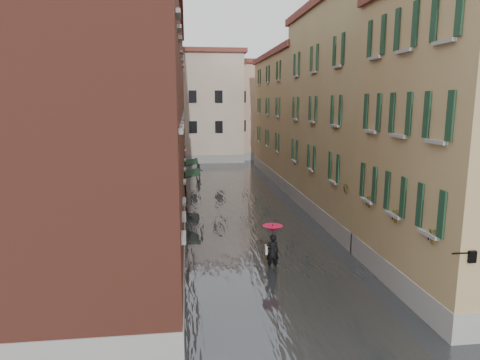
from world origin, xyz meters
TOP-DOWN VIEW (x-y plane):
  - ground at (0.00, 0.00)m, footprint 120.00×120.00m
  - floodwater at (0.00, 13.00)m, footprint 10.00×60.00m
  - building_left_near at (-7.00, -2.00)m, footprint 6.00×8.00m
  - building_left_mid at (-7.00, 9.00)m, footprint 6.00×14.00m
  - building_left_far at (-7.00, 24.00)m, footprint 6.00×16.00m
  - building_right_near at (7.00, -2.00)m, footprint 6.00×8.00m
  - building_right_mid at (7.00, 9.00)m, footprint 6.00×14.00m
  - building_right_far at (7.00, 24.00)m, footprint 6.00×16.00m
  - building_end_cream at (-3.00, 38.00)m, footprint 12.00×9.00m
  - building_end_pink at (6.00, 40.00)m, footprint 10.00×9.00m
  - awning_near at (-3.49, 12.52)m, footprint 1.09×2.78m
  - awning_far at (-3.48, 18.01)m, footprint 1.09×3.12m
  - wall_lantern at (4.33, -6.00)m, footprint 0.71×0.22m
  - window_planters at (4.12, -0.86)m, footprint 0.59×8.45m
  - pedestrian_main at (-0.12, 0.87)m, footprint 0.93×0.93m
  - pedestrian_far at (-2.67, 23.95)m, footprint 0.85×0.72m

SIDE VIEW (x-z plane):
  - ground at x=0.00m, z-range 0.00..0.00m
  - floodwater at x=0.00m, z-range 0.00..0.20m
  - pedestrian_far at x=-2.67m, z-range 0.00..1.56m
  - pedestrian_main at x=-0.12m, z-range 0.21..2.27m
  - awning_near at x=-3.49m, z-range 1.06..3.86m
  - awning_far at x=-3.48m, z-range 1.07..3.87m
  - wall_lantern at x=4.33m, z-range 2.83..3.18m
  - window_planters at x=4.12m, z-range 3.09..3.93m
  - building_right_near at x=7.00m, z-range 0.00..11.50m
  - building_right_far at x=7.00m, z-range 0.00..11.50m
  - building_end_pink at x=6.00m, z-range 0.00..12.00m
  - building_left_mid at x=-7.00m, z-range 0.00..12.50m
  - building_left_near at x=-7.00m, z-range 0.00..13.00m
  - building_right_mid at x=7.00m, z-range 0.00..13.00m
  - building_end_cream at x=-3.00m, z-range 0.00..13.00m
  - building_left_far at x=-7.00m, z-range 0.00..14.00m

